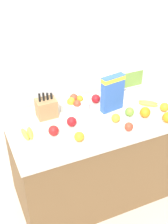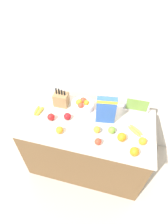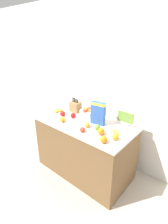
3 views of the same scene
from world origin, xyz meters
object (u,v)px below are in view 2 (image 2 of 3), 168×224
object	(u,v)px
apple_by_knife_block	(67,116)
apple_rightmost	(51,117)
banana_bunch_right	(135,130)
orange_mid_right	(60,130)
small_monitor	(137,105)
orange_by_cereal	(134,152)
apple_leftmost	(112,130)
orange_near_bowl	(97,130)
apple_rear	(98,142)
cereal_box	(106,109)
banana_bunch_left	(38,111)
orange_mid_left	(122,137)
apple_near_bananas	(101,107)
knife_block	(61,99)
fruit_bowl	(82,105)
orange_front_left	(143,141)

from	to	relation	value
apple_by_knife_block	apple_rightmost	bearing A→B (deg)	-162.53
banana_bunch_right	orange_mid_right	size ratio (longest dim) A/B	2.23
small_monitor	orange_mid_right	world-z (taller)	small_monitor
orange_by_cereal	orange_mid_right	world-z (taller)	orange_by_cereal
apple_leftmost	orange_mid_right	world-z (taller)	same
small_monitor	orange_near_bowl	world-z (taller)	small_monitor
apple_rear	cereal_box	bearing A→B (deg)	87.79
apple_rightmost	orange_near_bowl	xyz separation A→B (m)	(0.52, -0.04, -0.00)
apple_rear	apple_rightmost	size ratio (longest dim) A/B	0.86
apple_rightmost	banana_bunch_right	bearing A→B (deg)	4.15
cereal_box	orange_mid_right	size ratio (longest dim) A/B	4.21
banana_bunch_left	orange_mid_right	world-z (taller)	orange_mid_right
banana_bunch_left	apple_by_knife_block	bearing A→B (deg)	-2.84
apple_leftmost	apple_rightmost	xyz separation A→B (m)	(-0.67, 0.01, 0.00)
cereal_box	banana_bunch_right	bearing A→B (deg)	-19.82
apple_by_knife_block	apple_rear	bearing A→B (deg)	-31.18
cereal_box	orange_mid_left	bearing A→B (deg)	-54.13
apple_rightmost	orange_mid_left	distance (m)	0.78
orange_by_cereal	orange_mid_right	distance (m)	0.75
banana_bunch_left	apple_near_bananas	size ratio (longest dim) A/B	1.98
knife_block	fruit_bowl	size ratio (longest dim) A/B	1.05
apple_rear	orange_by_cereal	size ratio (longest dim) A/B	0.80
fruit_bowl	apple_near_bananas	size ratio (longest dim) A/B	3.17
small_monitor	banana_bunch_right	bearing A→B (deg)	-86.68
small_monitor	orange_mid_right	bearing A→B (deg)	-145.87
apple_rear	apple_leftmost	bearing A→B (deg)	58.01
knife_block	orange_front_left	size ratio (longest dim) A/B	3.43
banana_bunch_left	apple_rightmost	distance (m)	0.20
orange_by_cereal	orange_near_bowl	distance (m)	0.42
apple_by_knife_block	apple_leftmost	world-z (taller)	apple_by_knife_block
knife_block	apple_near_bananas	distance (m)	0.47
knife_block	orange_front_left	world-z (taller)	knife_block
cereal_box	apple_rear	xyz separation A→B (m)	(-0.01, -0.31, -0.14)
orange_near_bowl	fruit_bowl	bearing A→B (deg)	127.86
banana_bunch_right	orange_front_left	bearing A→B (deg)	-61.43
knife_block	orange_mid_right	xyz separation A→B (m)	(0.12, -0.40, -0.04)
cereal_box	apple_near_bananas	size ratio (longest dim) A/B	4.05
small_monitor	apple_rightmost	world-z (taller)	small_monitor
knife_block	small_monitor	distance (m)	0.86
orange_mid_left	apple_rightmost	bearing A→B (deg)	174.35
orange_mid_left	cereal_box	bearing A→B (deg)	134.45
apple_leftmost	orange_mid_left	xyz separation A→B (m)	(0.11, -0.07, 0.01)
fruit_bowl	orange_mid_right	world-z (taller)	fruit_bowl
fruit_bowl	knife_block	bearing A→B (deg)	-179.35
orange_by_cereal	orange_near_bowl	world-z (taller)	orange_by_cereal
banana_bunch_right	apple_rear	world-z (taller)	apple_rear
cereal_box	orange_by_cereal	bearing A→B (deg)	-54.28
apple_leftmost	apple_rightmost	world-z (taller)	apple_rightmost
apple_leftmost	orange_mid_right	size ratio (longest dim) A/B	0.99
cereal_box	fruit_bowl	size ratio (longest dim) A/B	1.28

